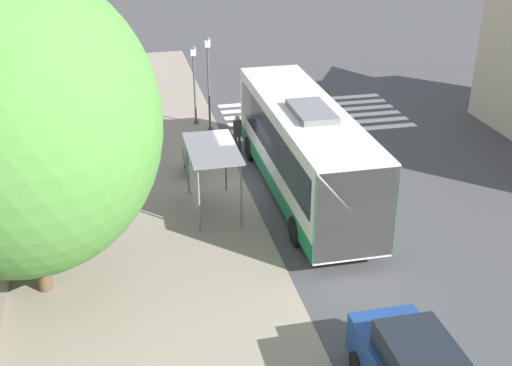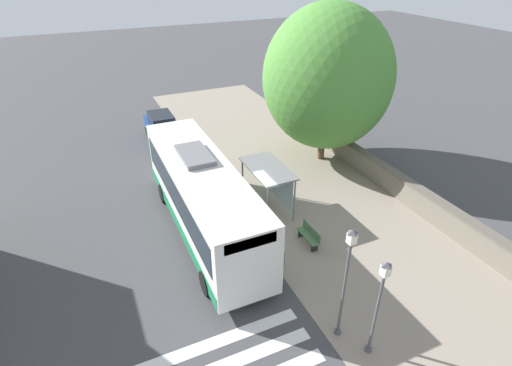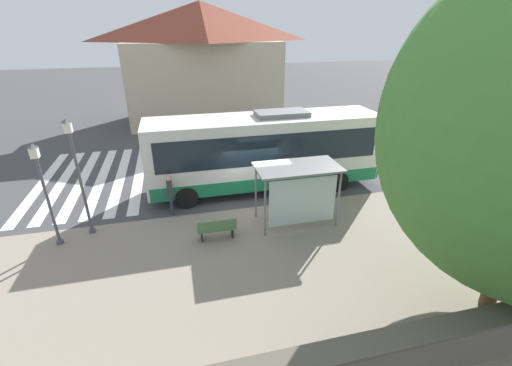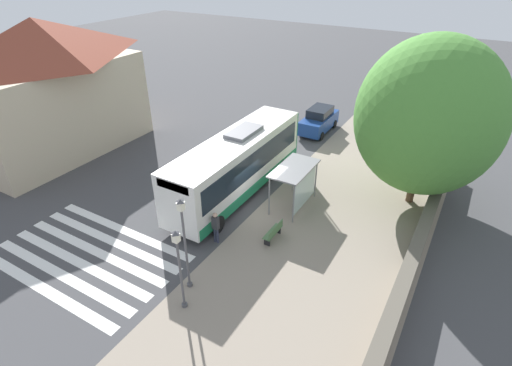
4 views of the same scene
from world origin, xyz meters
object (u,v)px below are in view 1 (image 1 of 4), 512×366
(street_lamp_far, at_px, (194,78))
(shade_tree, at_px, (18,124))
(bus, at_px, (304,148))
(bench, at_px, (188,163))
(bus_shelter, at_px, (208,158))
(pedestrian, at_px, (237,131))
(street_lamp_near, at_px, (208,76))

(street_lamp_far, xyz_separation_m, shade_tree, (-6.24, -12.82, 2.87))
(bus, bearing_deg, bench, 144.06)
(bus, distance_m, bus_shelter, 3.64)
(pedestrian, relative_size, street_lamp_far, 0.45)
(bus, relative_size, shade_tree, 1.17)
(bus, height_order, street_lamp_far, street_lamp_far)
(bus, height_order, pedestrian, bus)
(bus, relative_size, bus_shelter, 3.35)
(bench, xyz_separation_m, street_lamp_far, (1.09, 5.69, 1.85))
(shade_tree, bearing_deg, street_lamp_far, 64.05)
(bus, xyz_separation_m, bench, (-3.99, 2.89, -1.48))
(street_lamp_near, xyz_separation_m, shade_tree, (-6.77, -11.80, 2.52))
(bus, distance_m, bench, 5.14)
(pedestrian, xyz_separation_m, shade_tree, (-7.51, -8.74, 4.15))
(pedestrian, bearing_deg, bus_shelter, -112.33)
(street_lamp_near, relative_size, street_lamp_far, 1.16)
(street_lamp_far, bearing_deg, bus_shelter, -94.65)
(bus_shelter, xyz_separation_m, shade_tree, (-5.51, -3.85, 3.14))
(pedestrian, relative_size, shade_tree, 0.19)
(bus, distance_m, street_lamp_far, 9.07)
(street_lamp_near, relative_size, shade_tree, 0.48)
(bus_shelter, height_order, shade_tree, shade_tree)
(street_lamp_near, bearing_deg, bench, -109.20)
(bench, bearing_deg, shade_tree, -125.84)
(pedestrian, relative_size, street_lamp_near, 0.39)
(bus_shelter, height_order, pedestrian, bus_shelter)
(pedestrian, distance_m, bench, 2.92)
(bus, relative_size, street_lamp_near, 2.41)
(street_lamp_far, bearing_deg, bus, -71.37)
(bus, xyz_separation_m, street_lamp_far, (-2.89, 8.58, 0.37))
(pedestrian, bearing_deg, street_lamp_near, 103.57)
(shade_tree, bearing_deg, bus_shelter, 34.97)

